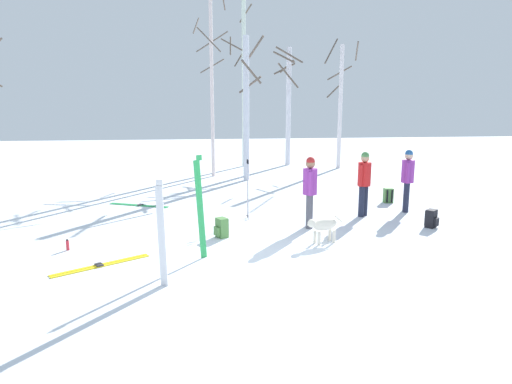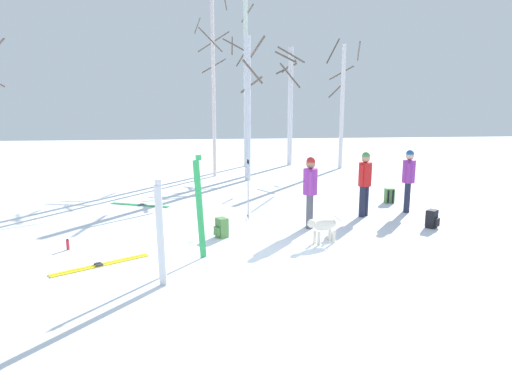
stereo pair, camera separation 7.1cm
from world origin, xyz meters
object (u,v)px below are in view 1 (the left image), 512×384
(ski_pair_planted_0, at_px, (162,234))
(dog, at_px, (323,226))
(person_2, at_px, (310,188))
(ski_pair_planted_1, at_px, (200,208))
(ski_pair_lying_0, at_px, (102,265))
(birch_tree_1, at_px, (212,78))
(backpack_2, at_px, (431,219))
(water_bottle_0, at_px, (68,245))
(person_0, at_px, (364,180))
(birch_tree_4, at_px, (288,102))
(birch_tree_2, at_px, (247,107))
(person_1, at_px, (408,177))
(ski_pair_lying_1, at_px, (139,205))
(birch_tree_5, at_px, (340,103))
(backpack_1, at_px, (388,196))
(backpack_0, at_px, (222,228))
(ski_poles_0, at_px, (248,188))
(birch_tree_3, at_px, (243,80))

(ski_pair_planted_0, bearing_deg, dog, 30.83)
(person_2, height_order, ski_pair_planted_1, ski_pair_planted_1)
(ski_pair_lying_0, xyz_separation_m, birch_tree_1, (2.33, 10.21, 3.92))
(backpack_2, xyz_separation_m, water_bottle_0, (-8.24, -0.75, -0.11))
(person_0, distance_m, ski_pair_lying_0, 6.89)
(dog, xyz_separation_m, birch_tree_4, (1.56, 12.33, 2.60))
(dog, height_order, backpack_2, dog)
(person_0, distance_m, ski_pair_planted_0, 6.38)
(water_bottle_0, distance_m, birch_tree_2, 9.61)
(person_1, distance_m, person_2, 3.30)
(ski_pair_planted_1, xyz_separation_m, ski_pair_lying_1, (-1.83, 4.80, -0.99))
(birch_tree_4, bearing_deg, ski_pair_planted_0, -108.51)
(person_1, bearing_deg, birch_tree_5, 85.57)
(backpack_1, relative_size, birch_tree_2, 0.08)
(person_1, bearing_deg, backpack_0, -160.43)
(ski_pair_lying_1, bearing_deg, person_1, -12.19)
(backpack_2, xyz_separation_m, birch_tree_5, (0.76, 10.11, 2.73))
(birch_tree_4, height_order, birch_tree_5, birch_tree_5)
(ski_pair_lying_1, distance_m, backpack_0, 4.14)
(ski_pair_lying_0, bearing_deg, water_bottle_0, 131.05)
(person_0, xyz_separation_m, ski_pair_planted_0, (-4.89, -4.10, -0.10))
(ski_pair_lying_1, bearing_deg, birch_tree_5, 40.25)
(backpack_1, bearing_deg, dog, -129.33)
(person_0, xyz_separation_m, person_2, (-1.68, -0.93, 0.00))
(person_2, relative_size, backpack_1, 3.90)
(ski_pair_planted_0, height_order, backpack_2, ski_pair_planted_0)
(dog, relative_size, birch_tree_5, 0.15)
(water_bottle_0, relative_size, birch_tree_1, 0.03)
(backpack_1, relative_size, backpack_2, 1.00)
(dog, relative_size, water_bottle_0, 3.75)
(ski_poles_0, height_order, birch_tree_4, birch_tree_4)
(ski_pair_lying_1, bearing_deg, ski_pair_lying_0, -90.16)
(backpack_0, distance_m, birch_tree_4, 12.52)
(ski_pair_planted_1, bearing_deg, backpack_0, 71.47)
(backpack_1, height_order, birch_tree_4, birch_tree_4)
(person_0, relative_size, person_1, 1.00)
(backpack_2, distance_m, birch_tree_1, 10.52)
(person_1, distance_m, backpack_1, 1.37)
(dog, bearing_deg, birch_tree_3, 92.75)
(person_1, distance_m, birch_tree_3, 10.75)
(dog, distance_m, backpack_1, 4.75)
(backpack_2, xyz_separation_m, birch_tree_2, (-3.76, 7.32, 2.60))
(ski_pair_lying_0, distance_m, birch_tree_3, 14.17)
(person_1, relative_size, backpack_1, 3.90)
(backpack_1, bearing_deg, water_bottle_0, -157.09)
(backpack_2, bearing_deg, person_2, 173.22)
(ski_pair_planted_1, bearing_deg, birch_tree_2, 78.75)
(dog, height_order, backpack_0, dog)
(birch_tree_3, bearing_deg, ski_pair_planted_1, -98.87)
(ski_pair_planted_0, relative_size, birch_tree_1, 0.23)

